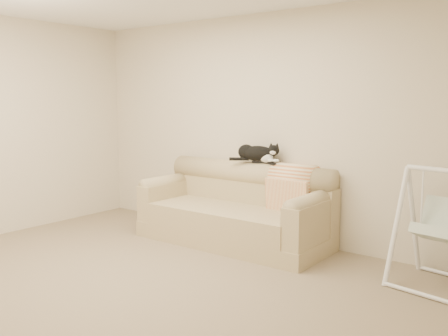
% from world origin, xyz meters
% --- Properties ---
extents(ground_plane, '(5.00, 5.00, 0.00)m').
position_xyz_m(ground_plane, '(0.00, 0.00, 0.00)').
color(ground_plane, '#7B694E').
rests_on(ground_plane, ground).
extents(room_shell, '(5.04, 4.04, 2.60)m').
position_xyz_m(room_shell, '(0.00, 0.00, 1.53)').
color(room_shell, beige).
rests_on(room_shell, ground).
extents(sofa, '(2.20, 0.93, 0.90)m').
position_xyz_m(sofa, '(-0.04, 1.62, 0.35)').
color(sofa, tan).
rests_on(sofa, ground).
extents(remote_a, '(0.19, 0.10, 0.03)m').
position_xyz_m(remote_a, '(0.10, 1.86, 0.91)').
color(remote_a, black).
rests_on(remote_a, sofa).
extents(remote_b, '(0.17, 0.14, 0.02)m').
position_xyz_m(remote_b, '(0.28, 1.83, 0.91)').
color(remote_b, black).
rests_on(remote_b, sofa).
extents(tuxedo_cat, '(0.58, 0.34, 0.23)m').
position_xyz_m(tuxedo_cat, '(0.07, 1.85, 1.01)').
color(tuxedo_cat, black).
rests_on(tuxedo_cat, sofa).
extents(throw_blanket, '(0.51, 0.38, 0.58)m').
position_xyz_m(throw_blanket, '(0.56, 1.84, 0.72)').
color(throw_blanket, '#D7793D').
rests_on(throw_blanket, sofa).
extents(baby_swing, '(0.75, 0.78, 1.06)m').
position_xyz_m(baby_swing, '(2.15, 1.54, 0.52)').
color(baby_swing, white).
rests_on(baby_swing, ground).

